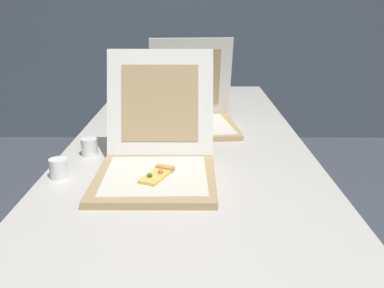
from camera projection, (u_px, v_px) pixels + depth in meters
name	position (u px, v px, depth m)	size (l,w,h in m)	color
table	(187.00, 153.00, 1.69)	(0.94, 2.45, 0.72)	beige
pizza_box_front	(156.00, 160.00, 1.35)	(0.38, 0.50, 0.38)	tan
pizza_box_middle	(193.00, 115.00, 1.89)	(0.41, 0.41, 0.39)	tan
cup_white_far	(138.00, 111.00, 2.06)	(0.06, 0.06, 0.06)	white
cup_white_near_center	(89.00, 147.00, 1.54)	(0.06, 0.06, 0.06)	white
cup_white_near_left	(59.00, 168.00, 1.34)	(0.06, 0.06, 0.06)	white
cup_white_mid	(123.00, 132.00, 1.72)	(0.06, 0.06, 0.06)	white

